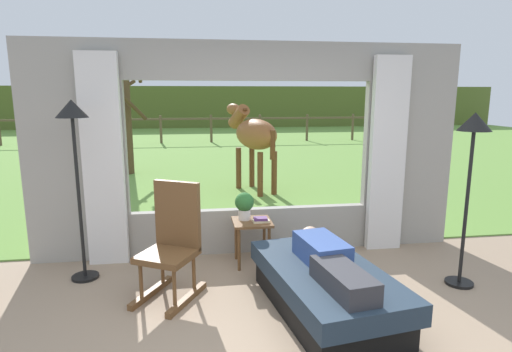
# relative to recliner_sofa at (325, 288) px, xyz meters

# --- Properties ---
(back_wall_with_window) EXTENTS (5.20, 0.12, 2.55)m
(back_wall_with_window) POSITION_rel_recliner_sofa_xyz_m (-0.47, 1.59, 1.03)
(back_wall_with_window) COLOR #9E998E
(back_wall_with_window) RESTS_ON ground_plane
(curtain_panel_left) EXTENTS (0.44, 0.10, 2.40)m
(curtain_panel_left) POSITION_rel_recliner_sofa_xyz_m (-2.16, 1.45, 0.98)
(curtain_panel_left) COLOR silver
(curtain_panel_left) RESTS_ON ground_plane
(curtain_panel_right) EXTENTS (0.44, 0.10, 2.40)m
(curtain_panel_right) POSITION_rel_recliner_sofa_xyz_m (1.22, 1.45, 0.98)
(curtain_panel_right) COLOR silver
(curtain_panel_right) RESTS_ON ground_plane
(outdoor_pasture_lawn) EXTENTS (36.00, 21.68, 0.02)m
(outdoor_pasture_lawn) POSITION_rel_recliner_sofa_xyz_m (-0.47, 12.49, -0.21)
(outdoor_pasture_lawn) COLOR olive
(outdoor_pasture_lawn) RESTS_ON ground_plane
(distant_hill_ridge) EXTENTS (36.00, 2.00, 2.40)m
(distant_hill_ridge) POSITION_rel_recliner_sofa_xyz_m (-0.47, 22.33, 0.98)
(distant_hill_ridge) COLOR #536128
(distant_hill_ridge) RESTS_ON ground_plane
(recliner_sofa) EXTENTS (1.15, 1.82, 0.42)m
(recliner_sofa) POSITION_rel_recliner_sofa_xyz_m (0.00, 0.00, 0.00)
(recliner_sofa) COLOR black
(recliner_sofa) RESTS_ON ground_plane
(reclining_person) EXTENTS (0.43, 1.44, 0.22)m
(reclining_person) POSITION_rel_recliner_sofa_xyz_m (0.00, -0.05, 0.30)
(reclining_person) COLOR #334C8C
(reclining_person) RESTS_ON recliner_sofa
(rocking_chair) EXTENTS (0.73, 0.82, 1.12)m
(rocking_chair) POSITION_rel_recliner_sofa_xyz_m (-1.37, 0.53, 0.33)
(rocking_chair) COLOR brown
(rocking_chair) RESTS_ON ground_plane
(side_table) EXTENTS (0.44, 0.44, 0.52)m
(side_table) POSITION_rel_recliner_sofa_xyz_m (-0.51, 1.18, 0.21)
(side_table) COLOR brown
(side_table) RESTS_ON ground_plane
(potted_plant) EXTENTS (0.22, 0.22, 0.32)m
(potted_plant) POSITION_rel_recliner_sofa_xyz_m (-0.59, 1.24, 0.48)
(potted_plant) COLOR silver
(potted_plant) RESTS_ON side_table
(book_stack) EXTENTS (0.20, 0.13, 0.05)m
(book_stack) POSITION_rel_recliner_sofa_xyz_m (-0.42, 1.12, 0.33)
(book_stack) COLOR beige
(book_stack) RESTS_ON side_table
(floor_lamp_left) EXTENTS (0.32, 0.32, 1.89)m
(floor_lamp_left) POSITION_rel_recliner_sofa_xyz_m (-2.34, 1.05, 1.31)
(floor_lamp_left) COLOR black
(floor_lamp_left) RESTS_ON ground_plane
(floor_lamp_right) EXTENTS (0.32, 0.32, 1.77)m
(floor_lamp_right) POSITION_rel_recliner_sofa_xyz_m (1.56, 0.33, 1.21)
(floor_lamp_right) COLOR black
(floor_lamp_right) RESTS_ON ground_plane
(horse) EXTENTS (1.05, 1.79, 1.73)m
(horse) POSITION_rel_recliner_sofa_xyz_m (0.03, 4.87, 0.94)
(horse) COLOR brown
(horse) RESTS_ON outdoor_pasture_lawn
(pasture_tree) EXTENTS (1.38, 1.46, 3.08)m
(pasture_tree) POSITION_rel_recliner_sofa_xyz_m (-2.82, 7.17, 1.18)
(pasture_tree) COLOR #4C3823
(pasture_tree) RESTS_ON outdoor_pasture_lawn
(pasture_fence_line) EXTENTS (16.10, 0.10, 1.10)m
(pasture_fence_line) POSITION_rel_recliner_sofa_xyz_m (-0.47, 13.77, 0.53)
(pasture_fence_line) COLOR brown
(pasture_fence_line) RESTS_ON outdoor_pasture_lawn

